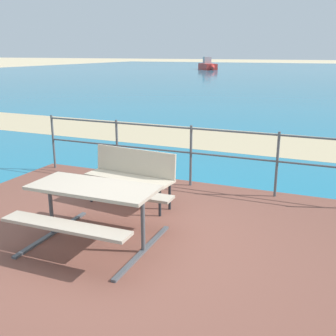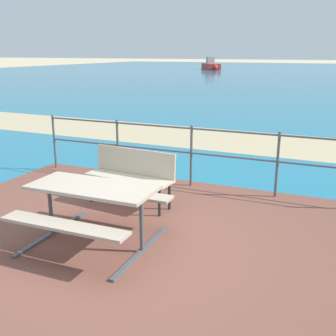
% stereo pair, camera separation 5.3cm
% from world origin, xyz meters
% --- Properties ---
extents(ground_plane, '(240.00, 240.00, 0.00)m').
position_xyz_m(ground_plane, '(0.00, 0.00, 0.00)').
color(ground_plane, beige).
extents(patio_paving, '(6.40, 5.20, 0.06)m').
position_xyz_m(patio_paving, '(0.00, 0.00, 0.03)').
color(patio_paving, brown).
rests_on(patio_paving, ground).
extents(sea_water, '(90.00, 90.00, 0.01)m').
position_xyz_m(sea_water, '(0.00, 40.00, 0.01)').
color(sea_water, teal).
rests_on(sea_water, ground).
extents(beach_strip, '(54.04, 3.70, 0.01)m').
position_xyz_m(beach_strip, '(0.00, 6.64, 0.01)').
color(beach_strip, tan).
rests_on(beach_strip, ground).
extents(picnic_table, '(1.56, 1.47, 0.75)m').
position_xyz_m(picnic_table, '(-0.31, -0.22, 0.63)').
color(picnic_table, tan).
rests_on(picnic_table, patio_paving).
extents(park_bench, '(1.44, 0.54, 0.86)m').
position_xyz_m(park_bench, '(-0.53, 1.15, 0.58)').
color(park_bench, '#BCAD93').
rests_on(park_bench, patio_paving).
extents(railing_fence, '(5.94, 0.04, 1.08)m').
position_xyz_m(railing_fence, '(0.00, 2.37, 0.74)').
color(railing_fence, '#4C5156').
rests_on(railing_fence, patio_paving).
extents(boat_far, '(3.81, 5.22, 1.64)m').
position_xyz_m(boat_far, '(-14.58, 49.36, 0.51)').
color(boat_far, red).
rests_on(boat_far, sea_water).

